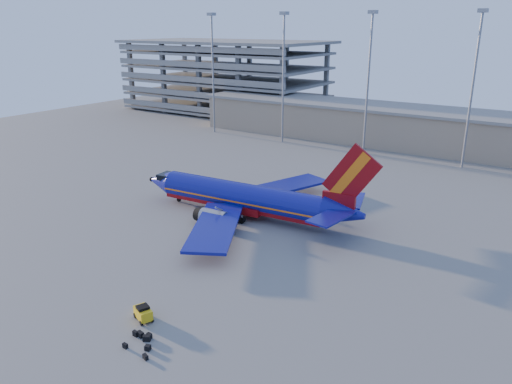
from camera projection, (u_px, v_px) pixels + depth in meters
ground at (268, 228)px, 67.07m from camera, size 220.00×220.00×0.00m
terminal_building at (452, 131)px, 106.33m from camera, size 122.00×16.00×8.50m
parking_garage at (226, 73)px, 154.26m from camera, size 62.00×32.00×21.40m
light_mast_row at (419, 71)px, 95.23m from camera, size 101.60×1.60×28.65m
aircraft_main at (248, 198)px, 70.49m from camera, size 36.61×35.14×12.39m
baggage_tug at (143, 313)px, 46.01m from camera, size 2.34×1.91×1.45m
luggage_pile at (142, 341)px, 42.81m from camera, size 3.62×2.65×0.51m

